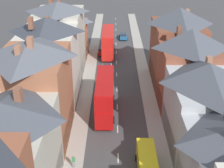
{
  "coord_description": "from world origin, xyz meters",
  "views": [
    {
      "loc": [
        -0.53,
        -11.12,
        23.78
      ],
      "look_at": [
        -0.81,
        32.65,
        2.55
      ],
      "focal_mm": 50.0,
      "sensor_mm": 36.0,
      "label": 1
    }
  ],
  "objects_px": {
    "double_decker_bus_mid_street": "(108,42)",
    "car_parked_left_a": "(123,36)",
    "delivery_van": "(147,160)",
    "pedestrian_mid_left": "(74,161)",
    "double_decker_bus_lead": "(105,95)",
    "car_mid_black": "(102,51)",
    "car_parked_right_a": "(107,68)"
  },
  "relations": [
    {
      "from": "double_decker_bus_mid_street",
      "to": "car_parked_left_a",
      "type": "distance_m",
      "value": 11.61
    },
    {
      "from": "car_parked_left_a",
      "to": "delivery_van",
      "type": "relative_size",
      "value": 0.8
    },
    {
      "from": "car_parked_left_a",
      "to": "pedestrian_mid_left",
      "type": "bearing_deg",
      "value": -98.09
    },
    {
      "from": "double_decker_bus_lead",
      "to": "pedestrian_mid_left",
      "type": "bearing_deg",
      "value": -104.37
    },
    {
      "from": "double_decker_bus_lead",
      "to": "car_parked_left_a",
      "type": "relative_size",
      "value": 2.59
    },
    {
      "from": "car_mid_black",
      "to": "pedestrian_mid_left",
      "type": "distance_m",
      "value": 36.7
    },
    {
      "from": "car_parked_right_a",
      "to": "delivery_van",
      "type": "height_order",
      "value": "delivery_van"
    },
    {
      "from": "car_parked_right_a",
      "to": "double_decker_bus_mid_street",
      "type": "bearing_deg",
      "value": 90.05
    },
    {
      "from": "double_decker_bus_lead",
      "to": "car_parked_right_a",
      "type": "xyz_separation_m",
      "value": [
        0.01,
        14.45,
        -1.99
      ]
    },
    {
      "from": "delivery_van",
      "to": "pedestrian_mid_left",
      "type": "height_order",
      "value": "delivery_van"
    },
    {
      "from": "double_decker_bus_lead",
      "to": "delivery_van",
      "type": "relative_size",
      "value": 2.08
    },
    {
      "from": "car_mid_black",
      "to": "delivery_van",
      "type": "height_order",
      "value": "delivery_van"
    },
    {
      "from": "car_parked_left_a",
      "to": "car_parked_right_a",
      "type": "height_order",
      "value": "car_parked_right_a"
    },
    {
      "from": "car_parked_right_a",
      "to": "double_decker_bus_lead",
      "type": "bearing_deg",
      "value": -90.04
    },
    {
      "from": "double_decker_bus_mid_street",
      "to": "car_mid_black",
      "type": "distance_m",
      "value": 2.39
    },
    {
      "from": "car_mid_black",
      "to": "pedestrian_mid_left",
      "type": "relative_size",
      "value": 2.41
    },
    {
      "from": "double_decker_bus_lead",
      "to": "delivery_van",
      "type": "height_order",
      "value": "double_decker_bus_lead"
    },
    {
      "from": "car_mid_black",
      "to": "delivery_van",
      "type": "relative_size",
      "value": 0.74
    },
    {
      "from": "car_parked_left_a",
      "to": "double_decker_bus_lead",
      "type": "bearing_deg",
      "value": -95.84
    },
    {
      "from": "double_decker_bus_mid_street",
      "to": "car_parked_left_a",
      "type": "xyz_separation_m",
      "value": [
        3.61,
        10.85,
        -2.02
      ]
    },
    {
      "from": "double_decker_bus_mid_street",
      "to": "car_parked_left_a",
      "type": "height_order",
      "value": "double_decker_bus_mid_street"
    },
    {
      "from": "double_decker_bus_lead",
      "to": "double_decker_bus_mid_street",
      "type": "bearing_deg",
      "value": 90.0
    },
    {
      "from": "car_mid_black",
      "to": "car_parked_left_a",
      "type": "bearing_deg",
      "value": 65.92
    },
    {
      "from": "car_parked_right_a",
      "to": "car_mid_black",
      "type": "distance_m",
      "value": 9.94
    },
    {
      "from": "pedestrian_mid_left",
      "to": "car_parked_left_a",
      "type": "bearing_deg",
      "value": 81.91
    },
    {
      "from": "pedestrian_mid_left",
      "to": "car_mid_black",
      "type": "bearing_deg",
      "value": 87.08
    },
    {
      "from": "car_parked_right_a",
      "to": "car_mid_black",
      "type": "relative_size",
      "value": 1.03
    },
    {
      "from": "double_decker_bus_lead",
      "to": "double_decker_bus_mid_street",
      "type": "height_order",
      "value": "same"
    },
    {
      "from": "double_decker_bus_lead",
      "to": "delivery_van",
      "type": "distance_m",
      "value": 13.46
    },
    {
      "from": "car_mid_black",
      "to": "car_parked_right_a",
      "type": "bearing_deg",
      "value": -82.49
    },
    {
      "from": "double_decker_bus_mid_street",
      "to": "car_parked_right_a",
      "type": "relative_size",
      "value": 2.72
    },
    {
      "from": "double_decker_bus_lead",
      "to": "double_decker_bus_mid_street",
      "type": "xyz_separation_m",
      "value": [
        0.0,
        24.42,
        0.0
      ]
    }
  ]
}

